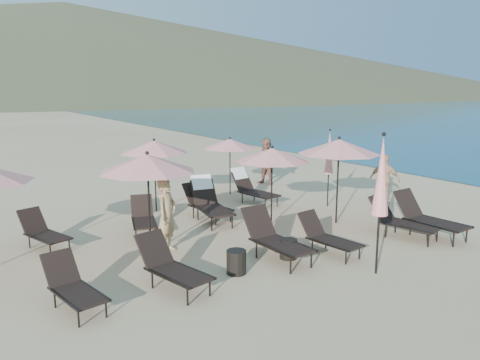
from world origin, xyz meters
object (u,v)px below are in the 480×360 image
umbrella_open_1 (272,155)px  lounger_1 (171,266)px  lounger_0 (73,286)px  lounger_4 (401,219)px  lounger_2 (275,238)px  umbrella_closed_1 (329,153)px  lounger_6 (43,231)px  umbrella_open_2 (339,147)px  umbrella_open_0 (147,163)px  lounger_8 (209,201)px  beachgoer_a (167,215)px  side_table_0 (236,262)px  lounger_7 (143,217)px  lounger_10 (252,187)px  umbrella_closed_0 (381,177)px  beachgoer_b (267,162)px  umbrella_open_3 (154,147)px  lounger_5 (428,217)px  beachgoer_c (385,180)px  lounger_3 (327,236)px  side_table_1 (288,249)px  umbrella_open_4 (230,144)px

umbrella_open_1 → lounger_1: bearing=-149.1°
lounger_0 → lounger_4: lounger_4 is taller
lounger_2 → umbrella_closed_1: size_ratio=0.76×
lounger_6 → umbrella_open_2: 7.73m
umbrella_open_0 → umbrella_open_1: umbrella_open_0 is taller
lounger_0 → lounger_8: 5.72m
umbrella_open_0 → lounger_0: bearing=-138.7°
lounger_2 → beachgoer_a: 2.48m
lounger_2 → umbrella_open_2: umbrella_open_2 is taller
lounger_8 → umbrella_open_2: 3.86m
umbrella_open_2 → side_table_0: bearing=-159.1°
lounger_0 → beachgoer_a: 3.07m
lounger_2 → lounger_7: size_ratio=1.15×
lounger_7 → lounger_10: bearing=32.1°
umbrella_open_2 → lounger_6: bearing=163.8°
umbrella_closed_0 → beachgoer_b: (3.24, 8.41, -1.08)m
lounger_0 → lounger_1: (1.74, -0.14, 0.04)m
lounger_4 → umbrella_open_3: (-4.21, 5.64, 1.50)m
umbrella_open_1 → umbrella_closed_0: umbrella_closed_0 is taller
lounger_5 → beachgoer_c: (1.63, 2.83, 0.31)m
lounger_2 → side_table_0: size_ratio=3.80×
umbrella_open_0 → beachgoer_a: bearing=-13.4°
lounger_4 → lounger_10: (-1.19, 4.97, 0.06)m
umbrella_open_2 → lounger_4: bearing=-75.3°
lounger_7 → lounger_3: bearing=-35.2°
umbrella_open_2 → umbrella_open_3: (-3.74, 3.84, -0.16)m
umbrella_open_3 → side_table_0: size_ratio=4.56×
beachgoer_b → lounger_3: bearing=-45.5°
lounger_8 → umbrella_open_3: (-0.89, 1.77, 1.39)m
umbrella_closed_0 → umbrella_closed_1: 5.50m
lounger_0 → umbrella_closed_0: bearing=-28.0°
lounger_8 → side_table_1: (0.03, -3.57, -0.35)m
lounger_3 → umbrella_open_1: bearing=75.4°
lounger_0 → lounger_8: size_ratio=0.79×
lounger_0 → umbrella_open_2: (7.36, 1.44, 1.73)m
lounger_3 → lounger_7: bearing=120.1°
side_table_1 → lounger_6: bearing=140.9°
side_table_0 → beachgoer_b: bearing=50.9°
lounger_0 → beachgoer_c: (10.13, 2.19, 0.41)m
lounger_7 → umbrella_open_1: (3.22, -1.17, 1.52)m
umbrella_open_2 → umbrella_closed_0: size_ratio=0.84×
lounger_4 → umbrella_open_3: 7.20m
lounger_0 → lounger_7: 4.28m
side_table_1 → beachgoer_c: 6.06m
umbrella_open_4 → beachgoer_c: bearing=-48.5°
lounger_7 → umbrella_open_2: bearing=-6.2°
lounger_2 → lounger_6: lounger_2 is taller
lounger_2 → umbrella_closed_0: size_ratio=0.65×
umbrella_open_2 → beachgoer_c: size_ratio=1.48×
beachgoer_c → umbrella_closed_0: bearing=103.8°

